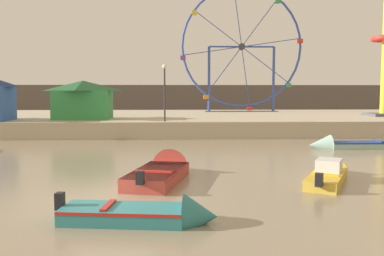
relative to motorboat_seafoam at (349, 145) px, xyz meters
name	(u,v)px	position (x,y,z in m)	size (l,w,h in m)	color
ground_plane	(109,198)	(-12.25, -11.06, -0.21)	(240.00, 240.00, 0.00)	gray
quay_promenade	(154,121)	(-12.25, 15.62, 0.39)	(110.00, 21.11, 1.20)	#B7A88E
distant_town_skyline	(162,100)	(-12.25, 39.24, 1.99)	(140.00, 3.00, 4.40)	#564C47
motorboat_seafoam	(349,145)	(0.00, 0.00, 0.00)	(6.06, 1.32, 1.22)	#93BCAD
motorboat_mustard_yellow	(330,173)	(-4.36, -8.54, 0.04)	(2.99, 4.38, 1.14)	gold
motorboat_teal_painted	(152,214)	(-10.79, -13.52, 0.00)	(4.18, 1.61, 1.11)	teal
motorboat_faded_red	(164,171)	(-10.62, -7.90, 0.04)	(2.62, 5.02, 1.51)	#B24238
ferris_wheel_blue_frame	(242,49)	(-3.05, 21.12, 7.77)	(13.21, 1.20, 13.50)	#334CA8
carnival_booth_green_kiosk	(83,99)	(-17.44, 9.14, 2.55)	(4.55, 3.85, 3.01)	#33934C
promenade_lamp_far	(165,84)	(-10.96, 5.88, 3.63)	(0.32, 0.32, 4.07)	#2D2D33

